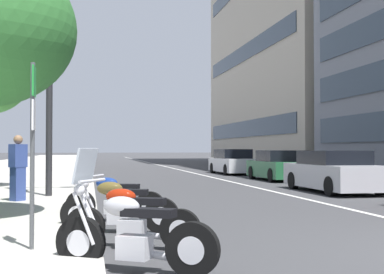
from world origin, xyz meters
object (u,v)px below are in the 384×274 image
(car_following_behind, at_px, (333,172))
(car_lead_in_lane, at_px, (279,166))
(motorcycle_second_in_row, at_px, (129,219))
(pedestrian_on_plaza, at_px, (18,168))
(motorcycle_under_tarp, at_px, (113,200))
(street_lamp_with_banners, at_px, (62,29))
(motorcycle_nearest_camera, at_px, (118,209))
(car_mid_block_traffic, at_px, (233,162))
(parking_sign_by_curb, at_px, (33,132))
(motorcycle_mid_row, at_px, (132,235))

(car_following_behind, relative_size, car_lead_in_lane, 1.08)
(motorcycle_second_in_row, bearing_deg, car_following_behind, -107.61)
(car_lead_in_lane, height_order, pedestrian_on_plaza, pedestrian_on_plaza)
(motorcycle_under_tarp, height_order, street_lamp_with_banners, street_lamp_with_banners)
(motorcycle_nearest_camera, xyz_separation_m, street_lamp_with_banners, (5.96, 1.27, 4.46))
(motorcycle_second_in_row, height_order, car_mid_block_traffic, motorcycle_second_in_row)
(motorcycle_second_in_row, height_order, parking_sign_by_curb, parking_sign_by_curb)
(car_lead_in_lane, bearing_deg, parking_sign_by_curb, 149.47)
(motorcycle_mid_row, relative_size, motorcycle_second_in_row, 0.96)
(car_following_behind, bearing_deg, motorcycle_nearest_camera, 133.75)
(car_lead_in_lane, bearing_deg, motorcycle_under_tarp, 146.51)
(car_mid_block_traffic, distance_m, parking_sign_by_curb, 24.19)
(motorcycle_nearest_camera, relative_size, pedestrian_on_plaza, 1.23)
(car_following_behind, distance_m, parking_sign_by_curb, 13.02)
(motorcycle_nearest_camera, relative_size, car_lead_in_lane, 0.48)
(car_mid_block_traffic, distance_m, street_lamp_with_banners, 17.48)
(motorcycle_mid_row, distance_m, motorcycle_under_tarp, 4.50)
(motorcycle_nearest_camera, xyz_separation_m, pedestrian_on_plaza, (4.66, 2.28, 0.58))
(car_mid_block_traffic, relative_size, street_lamp_with_banners, 0.59)
(car_following_behind, bearing_deg, car_mid_block_traffic, -0.29)
(motorcycle_second_in_row, relative_size, car_following_behind, 0.42)
(motorcycle_mid_row, bearing_deg, parking_sign_by_curb, -6.90)
(motorcycle_under_tarp, distance_m, parking_sign_by_curb, 3.98)
(motorcycle_nearest_camera, distance_m, car_following_behind, 10.63)
(parking_sign_by_curb, distance_m, pedestrian_on_plaza, 6.88)
(parking_sign_by_curb, bearing_deg, street_lamp_with_banners, 0.30)
(motorcycle_mid_row, bearing_deg, car_lead_in_lane, -85.88)
(motorcycle_second_in_row, relative_size, parking_sign_by_curb, 0.79)
(motorcycle_mid_row, distance_m, car_mid_block_traffic, 24.61)
(motorcycle_nearest_camera, relative_size, car_following_behind, 0.44)
(motorcycle_under_tarp, relative_size, car_following_behind, 0.43)
(parking_sign_by_curb, bearing_deg, motorcycle_mid_row, -126.72)
(parking_sign_by_curb, bearing_deg, motorcycle_nearest_camera, -30.32)
(motorcycle_nearest_camera, distance_m, car_lead_in_lane, 16.19)
(car_mid_block_traffic, bearing_deg, motorcycle_second_in_row, 159.60)
(car_mid_block_traffic, height_order, pedestrian_on_plaza, pedestrian_on_plaza)
(motorcycle_under_tarp, height_order, pedestrian_on_plaza, pedestrian_on_plaza)
(car_following_behind, height_order, car_mid_block_traffic, car_mid_block_traffic)
(motorcycle_under_tarp, xyz_separation_m, pedestrian_on_plaza, (3.18, 2.25, 0.56))
(motorcycle_under_tarp, relative_size, street_lamp_with_banners, 0.25)
(pedestrian_on_plaza, bearing_deg, motorcycle_second_in_row, -27.37)
(motorcycle_second_in_row, distance_m, parking_sign_by_curb, 1.91)
(car_following_behind, bearing_deg, motorcycle_second_in_row, 139.40)
(motorcycle_second_in_row, xyz_separation_m, car_mid_block_traffic, (21.87, -7.65, 0.25))
(motorcycle_under_tarp, bearing_deg, car_lead_in_lane, -102.24)
(motorcycle_mid_row, xyz_separation_m, street_lamp_with_banners, (8.98, 1.27, 4.43))
(motorcycle_nearest_camera, bearing_deg, street_lamp_with_banners, -59.66)
(car_mid_block_traffic, bearing_deg, car_lead_in_lane, -177.18)
(motorcycle_mid_row, xyz_separation_m, car_mid_block_traffic, (23.37, -7.74, 0.24))
(motorcycle_mid_row, relative_size, motorcycle_under_tarp, 0.94)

